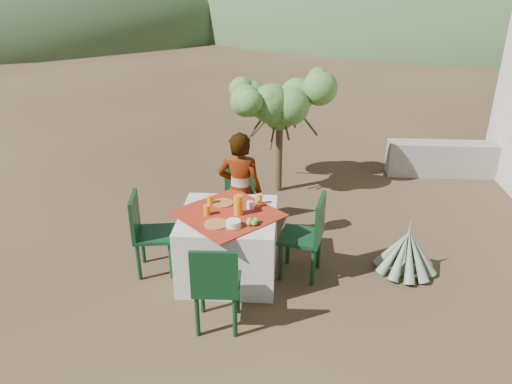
# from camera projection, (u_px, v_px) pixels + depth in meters

# --- Properties ---
(ground) EXTENTS (160.00, 160.00, 0.00)m
(ground) POSITION_uv_depth(u_px,v_px,m) (221.00, 290.00, 5.31)
(ground) COLOR #352018
(ground) RESTS_ON ground
(table) EXTENTS (1.30, 1.30, 0.76)m
(table) POSITION_uv_depth(u_px,v_px,m) (229.00, 244.00, 5.43)
(table) COLOR beige
(table) RESTS_ON ground
(chair_far) EXTENTS (0.47, 0.47, 0.88)m
(chair_far) POSITION_uv_depth(u_px,v_px,m) (238.00, 192.00, 6.42)
(chair_far) COLOR black
(chair_far) RESTS_ON ground
(chair_near) EXTENTS (0.44, 0.44, 0.93)m
(chair_near) POSITION_uv_depth(u_px,v_px,m) (216.00, 284.00, 4.54)
(chair_near) COLOR black
(chair_near) RESTS_ON ground
(chair_left) EXTENTS (0.49, 0.49, 0.93)m
(chair_left) POSITION_uv_depth(u_px,v_px,m) (147.00, 230.00, 5.44)
(chair_left) COLOR black
(chair_left) RESTS_ON ground
(chair_right) EXTENTS (0.52, 0.52, 0.95)m
(chair_right) POSITION_uv_depth(u_px,v_px,m) (308.00, 233.00, 5.36)
(chair_right) COLOR black
(chair_right) RESTS_ON ground
(person) EXTENTS (0.57, 0.41, 1.45)m
(person) POSITION_uv_depth(u_px,v_px,m) (240.00, 191.00, 5.87)
(person) COLOR #8C6651
(person) RESTS_ON ground
(shrub_tree) EXTENTS (1.37, 1.35, 1.62)m
(shrub_tree) POSITION_uv_depth(u_px,v_px,m) (283.00, 108.00, 7.14)
(shrub_tree) COLOR #4F3C27
(shrub_tree) RESTS_ON ground
(agave) EXTENTS (0.68, 0.69, 0.73)m
(agave) POSITION_uv_depth(u_px,v_px,m) (407.00, 252.00, 5.54)
(agave) COLOR gray
(agave) RESTS_ON ground
(stone_wall) EXTENTS (2.60, 0.35, 0.55)m
(stone_wall) POSITION_uv_depth(u_px,v_px,m) (469.00, 159.00, 8.05)
(stone_wall) COLOR gray
(stone_wall) RESTS_ON ground
(hill_near_left) EXTENTS (40.00, 40.00, 16.00)m
(hill_near_left) POSITION_uv_depth(u_px,v_px,m) (14.00, 14.00, 33.58)
(hill_near_left) COLOR #314A2A
(hill_near_left) RESTS_ON ground
(hill_near_right) EXTENTS (48.00, 48.00, 20.00)m
(hill_near_right) POSITION_uv_depth(u_px,v_px,m) (444.00, 9.00, 37.17)
(hill_near_right) COLOR #314A2A
(hill_near_right) RESTS_ON ground
(plate_far) EXTENTS (0.23, 0.23, 0.01)m
(plate_far) POSITION_uv_depth(u_px,v_px,m) (223.00, 203.00, 5.48)
(plate_far) COLOR brown
(plate_far) RESTS_ON table
(plate_near) EXTENTS (0.25, 0.25, 0.01)m
(plate_near) POSITION_uv_depth(u_px,v_px,m) (216.00, 224.00, 5.04)
(plate_near) COLOR brown
(plate_near) RESTS_ON table
(glass_far) EXTENTS (0.06, 0.06, 0.10)m
(glass_far) POSITION_uv_depth(u_px,v_px,m) (210.00, 200.00, 5.45)
(glass_far) COLOR orange
(glass_far) RESTS_ON table
(glass_near) EXTENTS (0.07, 0.07, 0.11)m
(glass_near) POSITION_uv_depth(u_px,v_px,m) (207.00, 210.00, 5.22)
(glass_near) COLOR orange
(glass_near) RESTS_ON table
(juice_pitcher) EXTENTS (0.10, 0.10, 0.22)m
(juice_pitcher) POSITION_uv_depth(u_px,v_px,m) (238.00, 205.00, 5.21)
(juice_pitcher) COLOR orange
(juice_pitcher) RESTS_ON table
(bowl_plate) EXTENTS (0.18, 0.18, 0.01)m
(bowl_plate) POSITION_uv_depth(u_px,v_px,m) (233.00, 226.00, 5.00)
(bowl_plate) COLOR brown
(bowl_plate) RESTS_ON table
(white_bowl) EXTENTS (0.15, 0.15, 0.05)m
(white_bowl) POSITION_uv_depth(u_px,v_px,m) (233.00, 223.00, 4.99)
(white_bowl) COLOR white
(white_bowl) RESTS_ON bowl_plate
(jar_left) EXTENTS (0.05, 0.05, 0.09)m
(jar_left) POSITION_uv_depth(u_px,v_px,m) (257.00, 203.00, 5.40)
(jar_left) COLOR orange
(jar_left) RESTS_ON table
(jar_right) EXTENTS (0.07, 0.07, 0.10)m
(jar_right) POSITION_uv_depth(u_px,v_px,m) (260.00, 199.00, 5.48)
(jar_right) COLOR orange
(jar_right) RESTS_ON table
(napkin_holder) EXTENTS (0.08, 0.07, 0.09)m
(napkin_holder) POSITION_uv_depth(u_px,v_px,m) (250.00, 205.00, 5.35)
(napkin_holder) COLOR white
(napkin_holder) RESTS_ON table
(fruit_cluster) EXTENTS (0.13, 0.12, 0.06)m
(fruit_cluster) POSITION_uv_depth(u_px,v_px,m) (252.00, 222.00, 5.04)
(fruit_cluster) COLOR olive
(fruit_cluster) RESTS_ON table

